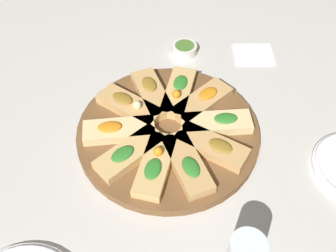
{
  "coord_description": "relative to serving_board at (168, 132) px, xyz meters",
  "views": [
    {
      "loc": [
        0.2,
        0.52,
        0.68
      ],
      "look_at": [
        0.0,
        0.0,
        0.03
      ],
      "focal_mm": 42.0,
      "sensor_mm": 36.0,
      "label": 1
    }
  ],
  "objects": [
    {
      "name": "ground_plane",
      "position": [
        0.0,
        0.0,
        -0.01
      ],
      "size": [
        3.0,
        3.0,
        0.0
      ],
      "primitive_type": "plane",
      "color": "beige"
    },
    {
      "name": "serving_board",
      "position": [
        0.0,
        0.0,
        0.0
      ],
      "size": [
        0.4,
        0.4,
        0.02
      ],
      "primitive_type": "cylinder",
      "color": "brown",
      "rests_on": "ground_plane"
    },
    {
      "name": "focaccia_slice_0",
      "position": [
        0.06,
        -0.09,
        0.02
      ],
      "size": [
        0.13,
        0.16,
        0.04
      ],
      "color": "tan",
      "rests_on": "serving_board"
    },
    {
      "name": "focaccia_slice_1",
      "position": [
        0.1,
        -0.03,
        0.02
      ],
      "size": [
        0.16,
        0.09,
        0.03
      ],
      "color": "#E5C689",
      "rests_on": "serving_board"
    },
    {
      "name": "focaccia_slice_2",
      "position": [
        0.1,
        0.04,
        0.02
      ],
      "size": [
        0.16,
        0.11,
        0.03
      ],
      "color": "tan",
      "rests_on": "serving_board"
    },
    {
      "name": "focaccia_slice_3",
      "position": [
        0.06,
        0.09,
        0.02
      ],
      "size": [
        0.13,
        0.16,
        0.04
      ],
      "color": "tan",
      "rests_on": "serving_board"
    },
    {
      "name": "focaccia_slice_4",
      "position": [
        -0.0,
        0.11,
        0.02
      ],
      "size": [
        0.06,
        0.15,
        0.03
      ],
      "color": "tan",
      "rests_on": "serving_board"
    },
    {
      "name": "focaccia_slice_5",
      "position": [
        -0.07,
        0.08,
        0.02
      ],
      "size": [
        0.14,
        0.16,
        0.03
      ],
      "color": "tan",
      "rests_on": "serving_board"
    },
    {
      "name": "focaccia_slice_6",
      "position": [
        -0.1,
        0.03,
        0.02
      ],
      "size": [
        0.16,
        0.1,
        0.03
      ],
      "color": "#E5C689",
      "rests_on": "serving_board"
    },
    {
      "name": "focaccia_slice_7",
      "position": [
        -0.1,
        -0.04,
        0.02
      ],
      "size": [
        0.16,
        0.11,
        0.03
      ],
      "color": "tan",
      "rests_on": "serving_board"
    },
    {
      "name": "focaccia_slice_8",
      "position": [
        -0.06,
        -0.09,
        0.02
      ],
      "size": [
        0.13,
        0.16,
        0.04
      ],
      "color": "tan",
      "rests_on": "serving_board"
    },
    {
      "name": "focaccia_slice_9",
      "position": [
        0.0,
        -0.11,
        0.02
      ],
      "size": [
        0.06,
        0.15,
        0.03
      ],
      "color": "tan",
      "rests_on": "serving_board"
    },
    {
      "name": "napkin_stack",
      "position": [
        -0.32,
        -0.18,
        -0.01
      ],
      "size": [
        0.13,
        0.12,
        0.01
      ],
      "primitive_type": "cube",
      "rotation": [
        0.0,
        0.0,
        -0.36
      ],
      "color": "white",
      "rests_on": "ground_plane"
    },
    {
      "name": "dipping_bowl",
      "position": [
        -0.14,
        -0.25,
        0.0
      ],
      "size": [
        0.07,
        0.07,
        0.02
      ],
      "color": "silver",
      "rests_on": "ground_plane"
    }
  ]
}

